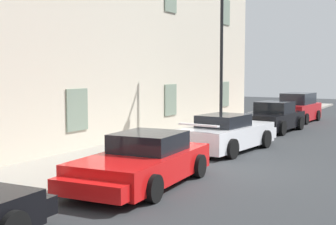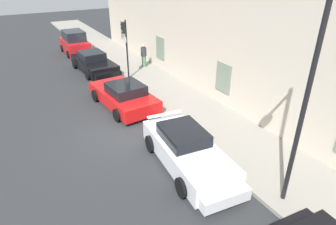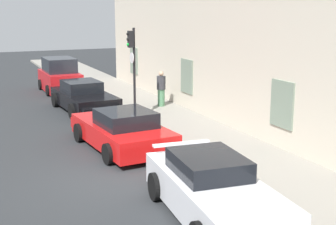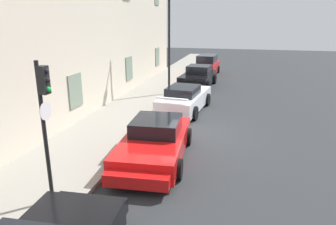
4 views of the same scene
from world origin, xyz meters
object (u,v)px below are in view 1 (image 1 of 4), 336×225
(sportscar_white_middle, at_px, (230,134))
(hatchback_distant, at_px, (298,108))
(sportscar_yellow_flank, at_px, (140,163))
(sportscar_tail_end, at_px, (271,119))
(street_lamp, at_px, (230,36))

(sportscar_white_middle, distance_m, hatchback_distant, 11.31)
(sportscar_yellow_flank, relative_size, sportscar_tail_end, 1.07)
(hatchback_distant, bearing_deg, street_lamp, 173.44)
(sportscar_yellow_flank, height_order, hatchback_distant, hatchback_distant)
(sportscar_yellow_flank, xyz_separation_m, street_lamp, (9.26, 1.34, 3.93))
(sportscar_white_middle, bearing_deg, sportscar_tail_end, 2.95)
(sportscar_yellow_flank, bearing_deg, sportscar_tail_end, 1.87)
(sportscar_tail_end, height_order, hatchback_distant, hatchback_distant)
(sportscar_tail_end, relative_size, hatchback_distant, 1.15)
(sportscar_tail_end, bearing_deg, street_lamp, 163.86)
(sportscar_yellow_flank, distance_m, street_lamp, 10.15)
(sportscar_yellow_flank, distance_m, hatchback_distant, 17.63)
(sportscar_white_middle, height_order, hatchback_distant, hatchback_distant)
(sportscar_white_middle, xyz_separation_m, street_lamp, (2.94, 1.24, 3.90))
(street_lamp, bearing_deg, sportscar_yellow_flank, -171.79)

